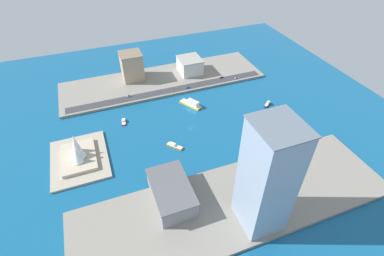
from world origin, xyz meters
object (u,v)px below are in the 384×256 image
Objects in this scene: sedan_silver at (129,96)px; traffic_light_waterfront at (174,90)px; patrol_launch_navy at (267,104)px; tugboat_red at (124,122)px; ferry_green_doubledeck at (299,131)px; hotel_broad_white at (190,65)px; apartment_midrise_tan at (132,66)px; hatchback_blue at (188,87)px; warehouse_low_gray at (171,193)px; tower_tall_glass at (267,179)px; opera_landmark at (77,152)px; suv_black at (222,77)px; ferry_yellow_fast at (192,104)px; water_taxi_orange at (175,146)px; van_white at (237,78)px.

sedan_silver is 0.76× the size of traffic_light_waterfront.
patrol_launch_navy is 1.01× the size of tugboat_red.
tugboat_red is at bearing 80.42° from patrol_launch_navy.
ferry_green_doubledeck is 139.42m from traffic_light_waterfront.
apartment_midrise_tan reaches higher than hotel_broad_white.
warehouse_low_gray is at bearing 155.48° from hatchback_blue.
patrol_launch_navy reaches higher than hatchback_blue.
tower_tall_glass is at bearing -169.53° from apartment_midrise_tan.
hatchback_blue is 0.11× the size of opera_landmark.
apartment_midrise_tan is at bearing -18.80° from tugboat_red.
opera_landmark is (-78.63, 172.56, 5.52)m from suv_black.
tower_tall_glass reaches higher than warehouse_low_gray.
opera_landmark is at bearing 127.01° from hotel_broad_white.
tower_tall_glass is (-143.16, -67.81, 43.63)m from tugboat_red.
ferry_yellow_fast is at bearing 125.25° from suv_black.
hotel_broad_white is at bearing -54.42° from tugboat_red.
traffic_light_waterfront reaches higher than patrol_launch_navy.
water_taxi_orange is 96.07m from hatchback_blue.
hotel_broad_white is at bearing 29.90° from patrol_launch_navy.
ferry_yellow_fast reaches higher than sedan_silver.
ferry_yellow_fast is 124.41m from warehouse_low_gray.
warehouse_low_gray is 144.83m from traffic_light_waterfront.
van_white is at bearing -23.26° from tower_tall_glass.
traffic_light_waterfront reaches higher than hatchback_blue.
sedan_silver is at bearing -18.16° from tugboat_red.
ferry_green_doubledeck is at bearing -174.79° from patrol_launch_navy.
warehouse_low_gray reaches higher than ferry_green_doubledeck.
opera_landmark is at bearing 148.28° from apartment_midrise_tan.
opera_landmark is at bearing 110.64° from van_white.
tower_tall_glass is 18.75× the size of hatchback_blue.
ferry_yellow_fast is 90.58m from apartment_midrise_tan.
opera_landmark reaches higher than hotel_broad_white.
ferry_green_doubledeck is 203.76m from opera_landmark.
opera_landmark is (-106.68, 141.55, -2.75)m from hotel_broad_white.
traffic_light_waterfront is at bearing 21.88° from ferry_yellow_fast.
suv_black is 189.71m from opera_landmark.
sedan_silver is 97.76m from opera_landmark.
sedan_silver reaches higher than suv_black.
sedan_silver is (91.87, 23.37, 2.29)m from water_taxi_orange.
suv_black is (147.99, -110.86, -7.10)m from warehouse_low_gray.
tower_tall_glass reaches higher than suv_black.
ferry_green_doubledeck reaches higher than suv_black.
traffic_light_waterfront reaches higher than ferry_yellow_fast.
hotel_broad_white is at bearing -71.05° from sedan_silver.
patrol_launch_navy is 157.30m from warehouse_low_gray.
opera_landmark is at bearing 119.60° from hatchback_blue.
water_taxi_orange is 131.78m from apartment_midrise_tan.
hatchback_blue is at bearing 98.62° from suv_black.
warehouse_low_gray is at bearing 155.60° from hotel_broad_white.
ferry_yellow_fast is 71.17m from sedan_silver.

